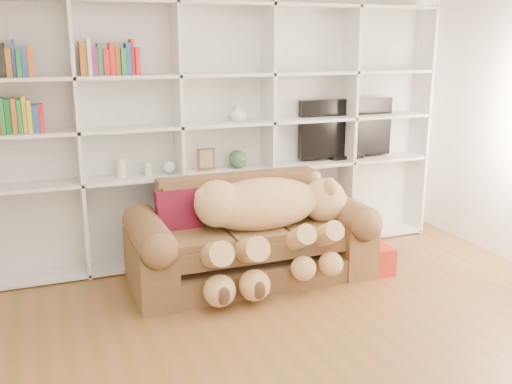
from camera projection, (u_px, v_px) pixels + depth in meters
name	position (u px, v px, depth m)	size (l,w,h in m)	color
floor	(341.00, 377.00, 3.57)	(5.00, 5.00, 0.00)	brown
wall_back	(218.00, 116.00, 5.49)	(5.00, 0.02, 2.70)	white
bookshelf	(198.00, 123.00, 5.29)	(4.43, 0.35, 2.40)	silver
sofa	(250.00, 242.00, 5.03)	(2.09, 0.90, 0.88)	brown
teddy_bear	(267.00, 216.00, 4.83)	(1.53, 0.85, 0.89)	tan
throw_pillow	(178.00, 211.00, 4.88)	(0.37, 0.12, 0.37)	maroon
gift_box	(373.00, 260.00, 5.17)	(0.31, 0.29, 0.25)	#B32517
tv	(346.00, 129.00, 5.87)	(1.05, 0.18, 0.62)	black
picture_frame	(206.00, 159.00, 5.34)	(0.16, 0.03, 0.20)	brown
green_vase	(237.00, 159.00, 5.46)	(0.18, 0.18, 0.18)	#2B552F
figurine_tall	(121.00, 168.00, 5.07)	(0.09, 0.09, 0.17)	beige
figurine_short	(148.00, 169.00, 5.16)	(0.07, 0.07, 0.12)	beige
snow_globe	(169.00, 167.00, 5.23)	(0.12, 0.12, 0.12)	white
shelf_vase	(238.00, 112.00, 5.35)	(0.16, 0.16, 0.17)	silver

